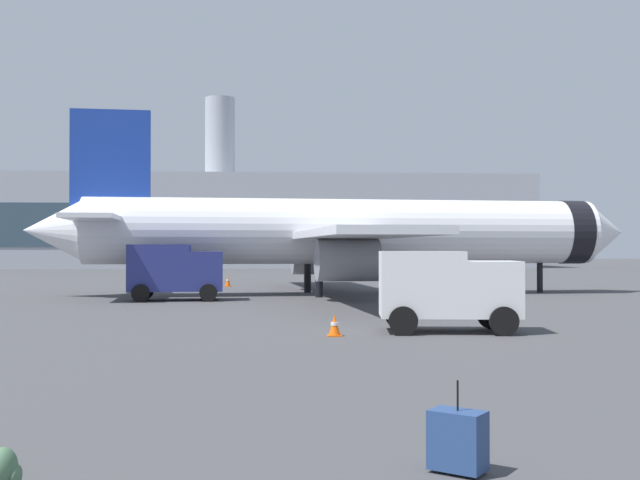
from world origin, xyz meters
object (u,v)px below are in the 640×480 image
object	(u,v)px
rolling_suitcase	(458,440)
traveller_backpack	(4,470)
safety_cone_near	(228,281)
safety_cone_mid	(335,326)
cargo_van	(447,287)
service_truck	(175,269)
airplane_at_gate	(343,232)

from	to	relation	value
rolling_suitcase	traveller_backpack	size ratio (longest dim) A/B	2.29
safety_cone_near	safety_cone_mid	xyz separation A→B (m)	(5.09, -31.26, -0.08)
cargo_van	safety_cone_near	distance (m)	31.58
cargo_van	safety_cone_near	size ratio (longest dim) A/B	5.65
service_truck	traveller_backpack	distance (m)	31.48
safety_cone_mid	airplane_at_gate	bearing A→B (deg)	84.15
rolling_suitcase	safety_cone_mid	bearing A→B (deg)	91.30
airplane_at_gate	cargo_van	size ratio (longest dim) A/B	7.83
cargo_van	safety_cone_mid	distance (m)	3.97
cargo_van	safety_cone_mid	world-z (taller)	cargo_van
service_truck	safety_cone_near	distance (m)	14.77
safety_cone_mid	traveller_backpack	xyz separation A→B (m)	(-4.82, -14.72, -0.09)
airplane_at_gate	rolling_suitcase	size ratio (longest dim) A/B	32.52
service_truck	rolling_suitcase	bearing A→B (deg)	-76.75
traveller_backpack	airplane_at_gate	bearing A→B (deg)	79.01
airplane_at_gate	safety_cone_mid	size ratio (longest dim) A/B	54.67
safety_cone_mid	safety_cone_near	bearing A→B (deg)	99.25
airplane_at_gate	service_truck	xyz separation A→B (m)	(-9.17, -4.77, -2.05)
safety_cone_near	safety_cone_mid	bearing A→B (deg)	-80.75
service_truck	safety_cone_near	bearing A→B (deg)	82.63
rolling_suitcase	cargo_van	bearing A→B (deg)	77.59
safety_cone_mid	traveller_backpack	world-z (taller)	safety_cone_mid
safety_cone_mid	rolling_suitcase	size ratio (longest dim) A/B	0.59
service_truck	safety_cone_mid	bearing A→B (deg)	-67.27
airplane_at_gate	safety_cone_mid	distance (m)	21.80
service_truck	airplane_at_gate	bearing A→B (deg)	27.48
airplane_at_gate	traveller_backpack	xyz separation A→B (m)	(-7.02, -36.15, -3.42)
service_truck	cargo_van	bearing A→B (deg)	-55.86
rolling_suitcase	traveller_backpack	world-z (taller)	rolling_suitcase
safety_cone_mid	traveller_backpack	distance (m)	15.49
cargo_van	safety_cone_mid	bearing A→B (deg)	-165.78
airplane_at_gate	traveller_backpack	bearing A→B (deg)	-100.99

